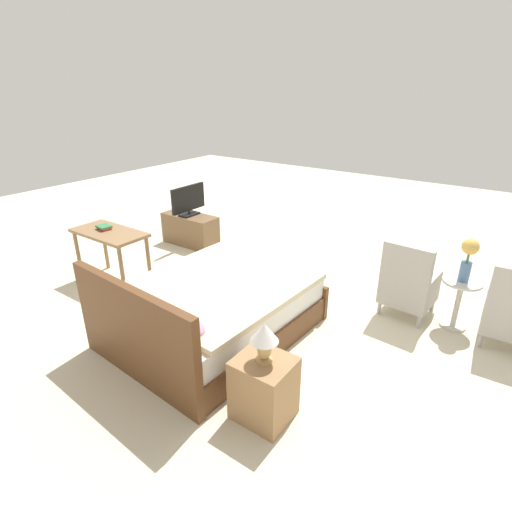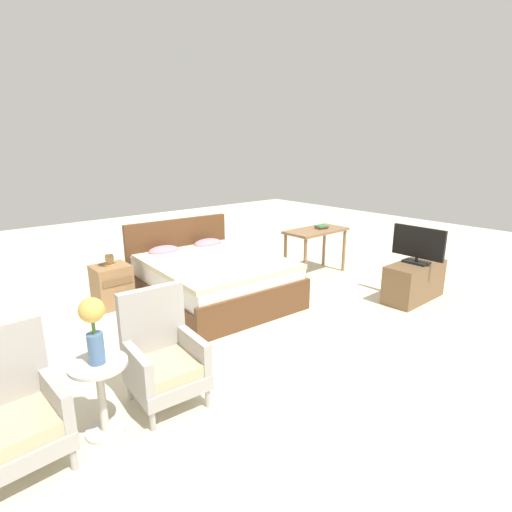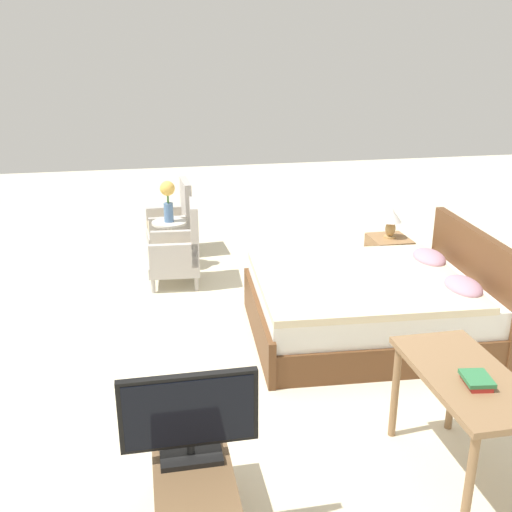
{
  "view_description": "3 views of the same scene",
  "coord_description": "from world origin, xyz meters",
  "views": [
    {
      "loc": [
        -2.44,
        3.64,
        2.49
      ],
      "look_at": [
        0.16,
        -0.0,
        0.56
      ],
      "focal_mm": 28.0,
      "sensor_mm": 36.0,
      "label": 1
    },
    {
      "loc": [
        -2.81,
        -3.29,
        2.01
      ],
      "look_at": [
        0.12,
        0.09,
        0.77
      ],
      "focal_mm": 28.0,
      "sensor_mm": 36.0,
      "label": 2
    },
    {
      "loc": [
        4.69,
        -1.01,
        2.54
      ],
      "look_at": [
        0.02,
        -0.1,
        0.83
      ],
      "focal_mm": 42.0,
      "sensor_mm": 36.0,
      "label": 3
    }
  ],
  "objects": [
    {
      "name": "bed",
      "position": [
        0.06,
        0.95,
        0.3
      ],
      "size": [
        1.74,
        2.13,
        0.96
      ],
      "color": "brown",
      "rests_on": "ground_plane"
    },
    {
      "name": "vanity_desk",
      "position": [
        1.96,
        0.77,
        0.62
      ],
      "size": [
        1.04,
        0.52,
        0.73
      ],
      "color": "#8E6B47",
      "rests_on": "ground_plane"
    },
    {
      "name": "tv_stand",
      "position": [
        2.11,
        -0.85,
        0.25
      ],
      "size": [
        0.96,
        0.4,
        0.51
      ],
      "color": "brown",
      "rests_on": "ground_plane"
    },
    {
      "name": "armchair_by_window_right",
      "position": [
        -1.51,
        -0.65,
        0.37
      ],
      "size": [
        0.58,
        0.58,
        0.92
      ],
      "color": "#ADA8A3",
      "rests_on": "ground_plane"
    },
    {
      "name": "book_stack",
      "position": [
        2.08,
        0.75,
        0.76
      ],
      "size": [
        0.2,
        0.17,
        0.05
      ],
      "color": "#AD2823",
      "rests_on": "vanity_desk"
    },
    {
      "name": "nightstand",
      "position": [
        -1.05,
        1.58,
        0.27
      ],
      "size": [
        0.44,
        0.41,
        0.54
      ],
      "color": "#997047",
      "rests_on": "ground_plane"
    },
    {
      "name": "flower_vase",
      "position": [
        -2.03,
        -0.73,
        0.86
      ],
      "size": [
        0.17,
        0.17,
        0.48
      ],
      "color": "#4C709E",
      "rests_on": "side_table"
    },
    {
      "name": "side_table",
      "position": [
        -2.03,
        -0.73,
        0.36
      ],
      "size": [
        0.4,
        0.4,
        0.57
      ],
      "color": "beige",
      "rests_on": "ground_plane"
    },
    {
      "name": "table_lamp",
      "position": [
        -1.05,
        1.58,
        0.76
      ],
      "size": [
        0.22,
        0.22,
        0.33
      ],
      "color": "tan",
      "rests_on": "nightstand"
    },
    {
      "name": "tv_flatscreen",
      "position": [
        2.11,
        -0.85,
        0.76
      ],
      "size": [
        0.2,
        0.7,
        0.49
      ],
      "color": "black",
      "rests_on": "tv_stand"
    },
    {
      "name": "ground_plane",
      "position": [
        0.0,
        0.0,
        0.0
      ],
      "size": [
        16.0,
        16.0,
        0.0
      ],
      "primitive_type": "plane",
      "color": "beige"
    }
  ]
}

